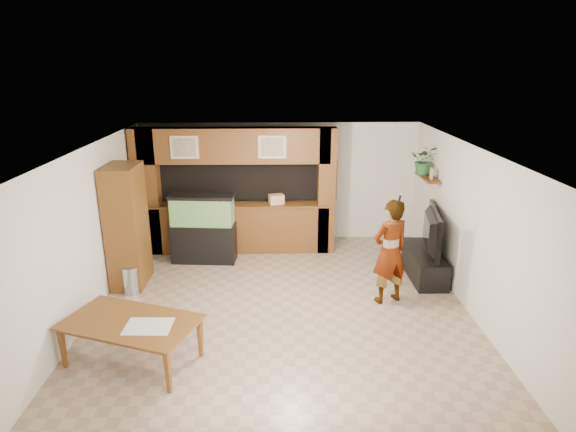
{
  "coord_description": "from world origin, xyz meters",
  "views": [
    {
      "loc": [
        -0.06,
        -7.05,
        3.86
      ],
      "look_at": [
        0.12,
        0.6,
        1.37
      ],
      "focal_mm": 30.0,
      "sensor_mm": 36.0,
      "label": 1
    }
  ],
  "objects_px": {
    "pantry_cabinet": "(127,226)",
    "aquarium": "(203,229)",
    "television": "(426,231)",
    "person": "(390,252)",
    "dining_table": "(131,343)"
  },
  "relations": [
    {
      "from": "dining_table",
      "to": "aquarium",
      "type": "bearing_deg",
      "value": 102.11
    },
    {
      "from": "person",
      "to": "dining_table",
      "type": "distance_m",
      "value": 4.17
    },
    {
      "from": "pantry_cabinet",
      "to": "aquarium",
      "type": "xyz_separation_m",
      "value": [
        1.17,
        0.98,
        -0.41
      ]
    },
    {
      "from": "dining_table",
      "to": "pantry_cabinet",
      "type": "bearing_deg",
      "value": 125.81
    },
    {
      "from": "person",
      "to": "dining_table",
      "type": "xyz_separation_m",
      "value": [
        -3.77,
        -1.67,
        -0.58
      ]
    },
    {
      "from": "person",
      "to": "television",
      "type": "bearing_deg",
      "value": -154.5
    },
    {
      "from": "aquarium",
      "to": "dining_table",
      "type": "relative_size",
      "value": 0.79
    },
    {
      "from": "television",
      "to": "person",
      "type": "distance_m",
      "value": 1.3
    },
    {
      "from": "television",
      "to": "person",
      "type": "height_order",
      "value": "person"
    },
    {
      "from": "aquarium",
      "to": "person",
      "type": "distance_m",
      "value": 3.75
    },
    {
      "from": "pantry_cabinet",
      "to": "dining_table",
      "type": "bearing_deg",
      "value": -74.14
    },
    {
      "from": "television",
      "to": "dining_table",
      "type": "xyz_separation_m",
      "value": [
        -4.65,
        -2.63,
        -0.59
      ]
    },
    {
      "from": "aquarium",
      "to": "person",
      "type": "xyz_separation_m",
      "value": [
        3.3,
        -1.77,
        0.21
      ]
    },
    {
      "from": "aquarium",
      "to": "dining_table",
      "type": "bearing_deg",
      "value": -93.6
    },
    {
      "from": "aquarium",
      "to": "television",
      "type": "height_order",
      "value": "aquarium"
    }
  ]
}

